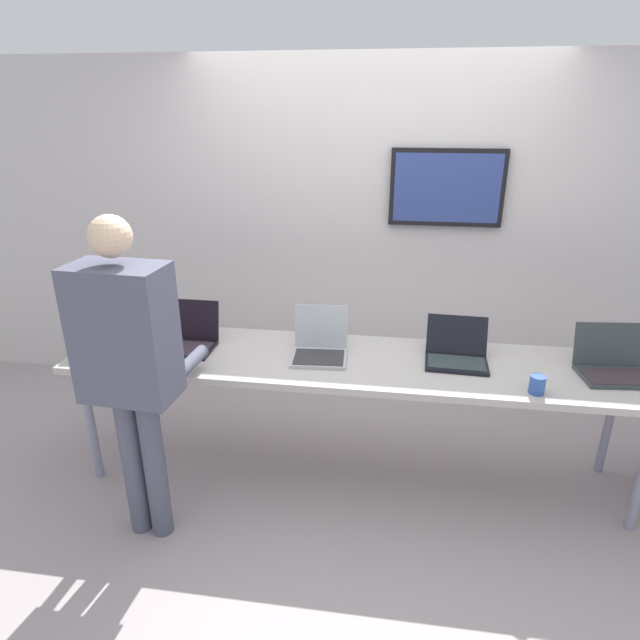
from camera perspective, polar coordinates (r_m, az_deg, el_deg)
ground at (r=3.49m, az=3.28°, el=-16.19°), size 8.00×8.00×0.04m
back_wall at (r=3.97m, az=5.38°, el=8.90°), size 8.00×0.11×2.47m
workbench at (r=3.08m, az=3.58°, el=-5.04°), size 3.27×0.70×0.78m
equipment_box at (r=3.45m, az=-20.27°, el=0.13°), size 0.35×0.32×0.29m
laptop_station_0 at (r=3.28m, az=-13.71°, el=-1.83°), size 0.30×0.31×0.26m
laptop_station_1 at (r=3.07m, az=-0.01°, el=-2.75°), size 0.33×0.33×0.27m
laptop_station_2 at (r=3.11m, az=14.35°, el=-3.37°), size 0.35×0.34×0.22m
laptop_station_3 at (r=3.27m, az=28.82°, el=-4.16°), size 0.40×0.33×0.25m
person at (r=2.68m, az=-19.71°, el=-3.63°), size 0.46×0.61×1.70m
coffee_mug at (r=2.90m, az=22.16°, el=-6.40°), size 0.08×0.08×0.10m
paper_sheet at (r=3.28m, az=-20.57°, el=-3.73°), size 0.21×0.30×0.00m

